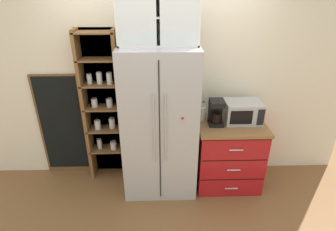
% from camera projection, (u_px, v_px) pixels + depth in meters
% --- Properties ---
extents(ground_plane, '(10.68, 10.68, 0.00)m').
position_uv_depth(ground_plane, '(161.00, 184.00, 3.65)').
color(ground_plane, brown).
extents(wall_back_cream, '(4.98, 0.10, 2.55)m').
position_uv_depth(wall_back_cream, '(159.00, 84.00, 3.45)').
color(wall_back_cream, silver).
rests_on(wall_back_cream, ground).
extents(refrigerator, '(0.87, 0.69, 1.84)m').
position_uv_depth(refrigerator, '(160.00, 122.00, 3.26)').
color(refrigerator, '#ADAFB5').
rests_on(refrigerator, ground).
extents(pantry_shelf_column, '(0.52, 0.27, 1.98)m').
position_uv_depth(pantry_shelf_column, '(104.00, 107.00, 3.45)').
color(pantry_shelf_column, brown).
rests_on(pantry_shelf_column, ground).
extents(counter_cabinet, '(0.83, 0.66, 0.89)m').
position_uv_depth(counter_cabinet, '(228.00, 153.00, 3.51)').
color(counter_cabinet, '#A8161C').
rests_on(counter_cabinet, ground).
extents(microwave, '(0.44, 0.33, 0.26)m').
position_uv_depth(microwave, '(243.00, 112.00, 3.31)').
color(microwave, '#ADAFB5').
rests_on(microwave, counter_cabinet).
extents(coffee_maker, '(0.17, 0.20, 0.31)m').
position_uv_depth(coffee_maker, '(216.00, 112.00, 3.25)').
color(coffee_maker, black).
rests_on(coffee_maker, counter_cabinet).
extents(mug_red, '(0.11, 0.07, 0.08)m').
position_uv_depth(mug_red, '(231.00, 118.00, 3.35)').
color(mug_red, red).
rests_on(mug_red, counter_cabinet).
extents(mug_navy, '(0.12, 0.09, 0.10)m').
position_uv_depth(mug_navy, '(231.00, 119.00, 3.31)').
color(mug_navy, navy).
rests_on(mug_navy, counter_cabinet).
extents(bottle_green, '(0.07, 0.07, 0.25)m').
position_uv_depth(bottle_green, '(231.00, 112.00, 3.35)').
color(bottle_green, '#285B33').
rests_on(bottle_green, counter_cabinet).
extents(bottle_clear, '(0.06, 0.06, 0.25)m').
position_uv_depth(bottle_clear, '(203.00, 112.00, 3.35)').
color(bottle_clear, silver).
rests_on(bottle_clear, counter_cabinet).
extents(upper_cabinet, '(0.84, 0.32, 0.57)m').
position_uv_depth(upper_cabinet, '(158.00, 16.00, 2.78)').
color(upper_cabinet, silver).
rests_on(upper_cabinet, refrigerator).
extents(chalkboard_menu, '(0.60, 0.04, 1.43)m').
position_uv_depth(chalkboard_menu, '(63.00, 126.00, 3.59)').
color(chalkboard_menu, brown).
rests_on(chalkboard_menu, ground).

